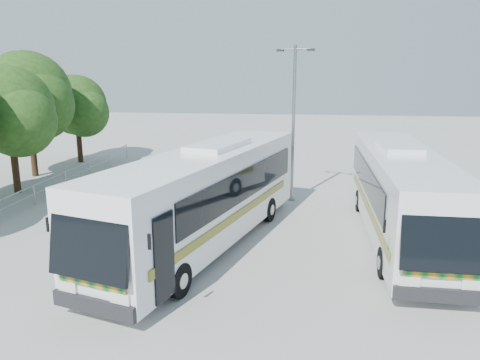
# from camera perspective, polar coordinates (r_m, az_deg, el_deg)

# --- Properties ---
(ground) EXTENTS (100.00, 100.00, 0.00)m
(ground) POSITION_cam_1_polar(r_m,az_deg,el_deg) (18.08, -0.51, -6.90)
(ground) COLOR #A2A29D
(ground) RESTS_ON ground
(kerb_divider) EXTENTS (0.40, 16.00, 0.15)m
(kerb_divider) POSITION_cam_1_polar(r_m,az_deg,el_deg) (20.33, -6.18, -4.44)
(kerb_divider) COLOR #B2B2AD
(kerb_divider) RESTS_ON ground
(railing) EXTENTS (0.06, 22.00, 1.00)m
(railing) POSITION_cam_1_polar(r_m,az_deg,el_deg) (24.81, -22.67, -0.55)
(railing) COLOR gray
(railing) RESTS_ON ground
(tree_far_c) EXTENTS (4.97, 4.69, 6.49)m
(tree_far_c) POSITION_cam_1_polar(r_m,az_deg,el_deg) (26.32, -26.21, 7.64)
(tree_far_c) COLOR #382314
(tree_far_c) RESTS_ON ground
(tree_far_d) EXTENTS (5.62, 5.30, 7.33)m
(tree_far_d) POSITION_cam_1_polar(r_m,az_deg,el_deg) (30.04, -24.37, 9.44)
(tree_far_d) COLOR #382314
(tree_far_d) RESTS_ON ground
(tree_far_e) EXTENTS (4.54, 4.28, 5.92)m
(tree_far_e) POSITION_cam_1_polar(r_m,az_deg,el_deg) (33.70, -19.22, 8.59)
(tree_far_e) COLOR #382314
(tree_far_e) RESTS_ON ground
(coach_main) EXTENTS (5.76, 12.59, 3.44)m
(coach_main) POSITION_cam_1_polar(r_m,az_deg,el_deg) (16.76, -4.18, -1.82)
(coach_main) COLOR white
(coach_main) RESTS_ON ground
(coach_adjacent) EXTENTS (2.62, 11.84, 3.28)m
(coach_adjacent) POSITION_cam_1_polar(r_m,az_deg,el_deg) (18.47, 19.03, -1.38)
(coach_adjacent) COLOR silver
(coach_adjacent) RESTS_ON ground
(lamppost) EXTENTS (1.75, 0.74, 7.34)m
(lamppost) POSITION_cam_1_polar(r_m,az_deg,el_deg) (22.34, 6.54, 7.60)
(lamppost) COLOR gray
(lamppost) RESTS_ON ground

